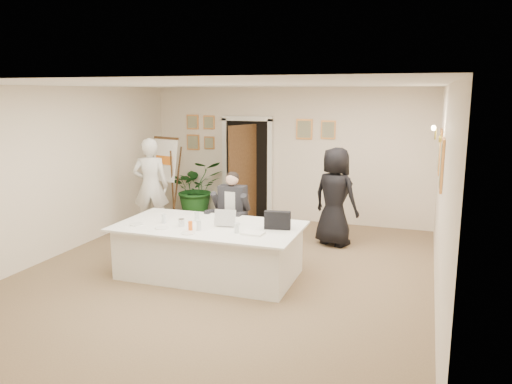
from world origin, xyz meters
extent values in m
plane|color=brown|center=(0.00, 0.00, 0.00)|extent=(7.00, 7.00, 0.00)
cube|color=white|center=(0.00, 0.00, 2.80)|extent=(6.00, 7.00, 0.02)
cube|color=white|center=(0.00, 3.50, 1.40)|extent=(6.00, 0.10, 2.80)
cube|color=white|center=(0.00, -3.50, 1.40)|extent=(6.00, 0.10, 2.80)
cube|color=white|center=(-3.00, 0.00, 1.40)|extent=(0.10, 7.00, 2.80)
cube|color=white|center=(3.00, 0.00, 1.40)|extent=(0.10, 7.00, 2.80)
cube|color=black|center=(-0.90, 3.47, 1.05)|extent=(0.92, 0.06, 2.10)
cube|color=white|center=(-1.42, 3.44, 1.05)|extent=(0.10, 0.06, 2.20)
cube|color=white|center=(-0.38, 3.44, 1.05)|extent=(0.10, 0.06, 2.20)
cube|color=#362011|center=(-0.85, 3.05, 1.03)|extent=(0.33, 0.81, 2.02)
cube|color=silver|center=(-0.19, -0.14, 0.38)|extent=(2.54, 1.27, 0.75)
cube|color=silver|center=(-0.19, -0.14, 0.76)|extent=(2.72, 1.45, 0.03)
cube|color=white|center=(-2.27, 2.34, 1.33)|extent=(0.64, 0.33, 0.86)
imported|color=white|center=(-2.20, 1.60, 0.93)|extent=(0.80, 0.67, 1.86)
imported|color=black|center=(1.29, 2.00, 0.88)|extent=(1.01, 0.86, 1.76)
imported|color=#1C541D|center=(-2.00, 3.20, 0.62)|extent=(1.47, 1.44, 1.24)
cube|color=black|center=(0.83, -0.02, 0.91)|extent=(0.39, 0.17, 0.26)
cube|color=white|center=(0.58, -0.39, 0.79)|extent=(0.31, 0.23, 0.03)
cylinder|color=white|center=(-1.21, -0.47, 0.78)|extent=(0.23, 0.23, 0.01)
cylinder|color=white|center=(-0.76, -0.53, 0.78)|extent=(0.24, 0.24, 0.01)
cylinder|color=white|center=(-0.27, -0.65, 0.78)|extent=(0.23, 0.23, 0.01)
cylinder|color=silver|center=(-0.87, -0.25, 0.84)|extent=(0.07, 0.07, 0.14)
cylinder|color=silver|center=(-0.21, -0.44, 0.84)|extent=(0.07, 0.07, 0.14)
cylinder|color=silver|center=(0.35, -0.40, 0.84)|extent=(0.09, 0.09, 0.14)
cylinder|color=silver|center=(-0.46, 0.02, 0.84)|extent=(0.07, 0.07, 0.14)
cylinder|color=orange|center=(-0.32, -0.48, 0.84)|extent=(0.07, 0.07, 0.13)
cylinder|color=silver|center=(-0.54, -0.33, 0.83)|extent=(0.09, 0.09, 0.11)
camera|label=1|loc=(2.79, -6.63, 2.69)|focal=35.00mm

